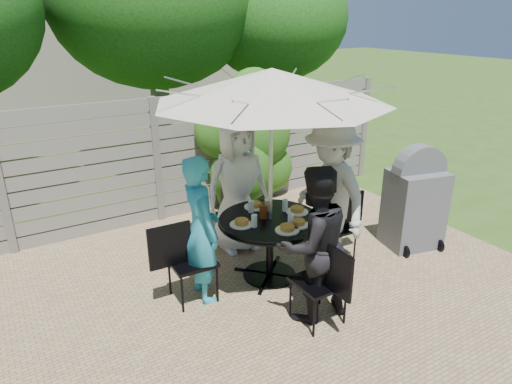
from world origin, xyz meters
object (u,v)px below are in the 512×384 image
chair_back (234,226)px  person_front (313,245)px  chair_front (319,298)px  plate_right (297,210)px  patio_table (270,237)px  chair_right (336,240)px  plate_extra (298,223)px  plate_front (287,229)px  syrup_jug (263,211)px  person_back (237,186)px  person_right (330,194)px  person_left (201,230)px  glass_front (291,219)px  plate_left (242,223)px  umbrella (272,86)px  plate_back (255,205)px  chair_left (191,277)px  glass_left (254,221)px  glass_right (285,205)px  glass_back (251,206)px  bbq_grill (415,202)px  coffee_cup (268,205)px

chair_back → person_front: (-0.08, -1.79, 0.56)m
chair_front → plate_right: bearing=-23.5°
patio_table → chair_front: chair_front is taller
chair_right → plate_extra: bearing=19.9°
plate_front → plate_extra: same height
plate_extra → syrup_jug: 0.43m
person_back → person_right: person_right is taller
patio_table → person_left: person_left is taller
plate_extra → glass_front: bearing=149.1°
chair_front → plate_left: chair_front is taller
chair_front → plate_left: size_ratio=3.57×
umbrella → person_left: size_ratio=1.60×
person_front → plate_back: size_ratio=6.22×
chair_front → glass_front: chair_front is taller
chair_left → person_right: bearing=-0.7°
person_left → glass_left: bearing=-100.4°
chair_back → glass_front: size_ratio=5.92×
glass_left → glass_right: size_ratio=1.00×
chair_back → chair_right: 1.36m
umbrella → chair_back: (0.04, 0.96, -1.98)m
patio_table → glass_front: 0.41m
glass_left → glass_right: 0.56m
chair_right → plate_extra: size_ratio=3.52×
plate_front → glass_back: glass_back is taller
chair_front → glass_back: (-0.05, 1.23, 0.55)m
bbq_grill → glass_back: bearing=177.7°
chair_right → coffee_cup: coffee_cup is taller
glass_right → person_front: bearing=-108.2°
coffee_cup → umbrella: bearing=-117.1°
plate_right → plate_left: bearing=177.4°
chair_left → glass_front: bearing=-14.3°
chair_back → person_right: person_right is taller
plate_extra → glass_left: glass_left is taller
person_back → plate_front: 1.19m
umbrella → syrup_jug: bearing=137.6°
glass_back → glass_front: size_ratio=1.00×
person_left → bbq_grill: person_left is taller
plate_right → glass_front: size_ratio=1.86×
bbq_grill → chair_right: bearing=178.9°
chair_left → plate_left: (0.61, -0.03, 0.50)m
chair_left → chair_right: chair_left is taller
glass_back → syrup_jug: syrup_jug is taller
plate_right → syrup_jug: bearing=170.6°
plate_left → glass_front: glass_front is taller
chair_left → plate_right: bearing=-0.7°
glass_back → glass_left: 0.40m
plate_extra → glass_front: glass_front is taller
chair_left → syrup_jug: (0.91, 0.01, 0.55)m
person_front → glass_left: size_ratio=11.56×
person_front → plate_left: bearing=-66.6°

